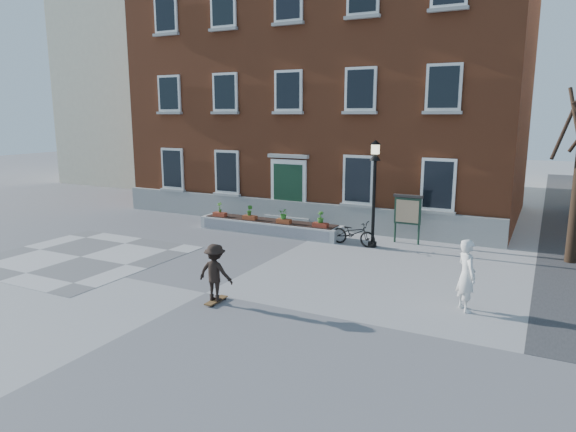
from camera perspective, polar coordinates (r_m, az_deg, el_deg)
The scene contains 10 objects.
ground at distance 14.44m, azimuth -9.15°, elevation -8.45°, with size 100.00×100.00×0.00m, color gray.
checker_patch at distance 19.11m, azimuth -22.05°, elevation -4.22°, with size 6.00×6.00×0.01m, color #5D5D5F.
distant_building at distance 40.51m, azimuth -13.42°, elevation 13.32°, with size 10.00×12.00×13.00m, color beige.
bicycle at distance 19.33m, azimuth 7.29°, elevation -1.89°, with size 0.62×1.77×0.93m, color black.
bystander at distance 13.53m, azimuth 19.21°, elevation -6.23°, with size 0.67×0.44×1.83m, color silver.
brick_building at distance 26.91m, azimuth 5.13°, elevation 14.34°, with size 18.40×10.85×12.60m.
planter_assembly at distance 21.21m, azimuth -2.06°, elevation -1.07°, with size 6.20×1.12×1.15m.
lamp_post at distance 18.83m, azimuth 9.58°, elevation 4.10°, with size 0.40×0.40×3.93m.
notice_board at distance 19.80m, azimuth 13.15°, elevation 0.57°, with size 1.10×0.16×1.87m.
skateboarder at distance 13.45m, azimuth -8.08°, elevation -6.23°, with size 0.99×0.78×1.57m.
Camera 1 is at (8.15, -10.90, 4.83)m, focal length 32.00 mm.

